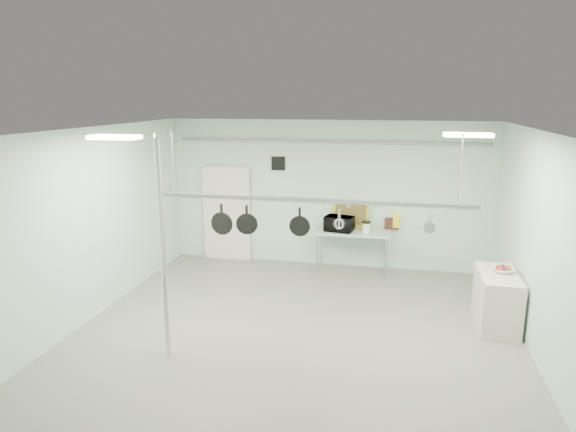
% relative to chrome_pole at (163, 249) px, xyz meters
% --- Properties ---
extents(floor, '(8.00, 8.00, 0.00)m').
position_rel_chrome_pole_xyz_m(floor, '(1.70, 0.60, -1.60)').
color(floor, gray).
rests_on(floor, ground).
extents(ceiling, '(7.00, 8.00, 0.02)m').
position_rel_chrome_pole_xyz_m(ceiling, '(1.70, 0.60, 1.59)').
color(ceiling, silver).
rests_on(ceiling, back_wall).
extents(back_wall, '(7.00, 0.02, 3.20)m').
position_rel_chrome_pole_xyz_m(back_wall, '(1.70, 4.59, 0.00)').
color(back_wall, silver).
rests_on(back_wall, floor).
extents(right_wall, '(0.02, 8.00, 3.20)m').
position_rel_chrome_pole_xyz_m(right_wall, '(5.19, 0.60, 0.00)').
color(right_wall, silver).
rests_on(right_wall, floor).
extents(door, '(1.10, 0.10, 2.20)m').
position_rel_chrome_pole_xyz_m(door, '(-0.60, 4.54, -0.55)').
color(door, silver).
rests_on(door, floor).
extents(wall_vent, '(0.30, 0.04, 0.30)m').
position_rel_chrome_pole_xyz_m(wall_vent, '(0.60, 4.57, 0.65)').
color(wall_vent, black).
rests_on(wall_vent, back_wall).
extents(conduit_pipe, '(6.60, 0.07, 0.07)m').
position_rel_chrome_pole_xyz_m(conduit_pipe, '(1.70, 4.50, 1.15)').
color(conduit_pipe, gray).
rests_on(conduit_pipe, back_wall).
extents(chrome_pole, '(0.08, 0.08, 3.20)m').
position_rel_chrome_pole_xyz_m(chrome_pole, '(0.00, 0.00, 0.00)').
color(chrome_pole, silver).
rests_on(chrome_pole, floor).
extents(prep_table, '(1.60, 0.70, 0.91)m').
position_rel_chrome_pole_xyz_m(prep_table, '(2.30, 4.20, -0.77)').
color(prep_table, '#B3D2C0').
rests_on(prep_table, floor).
extents(side_cabinet, '(0.60, 1.20, 0.90)m').
position_rel_chrome_pole_xyz_m(side_cabinet, '(4.85, 2.00, -1.15)').
color(side_cabinet, beige).
rests_on(side_cabinet, floor).
extents(pot_rack, '(4.80, 0.06, 1.00)m').
position_rel_chrome_pole_xyz_m(pot_rack, '(1.90, 0.90, 0.63)').
color(pot_rack, '#B7B7BC').
rests_on(pot_rack, ceiling).
extents(light_panel_left, '(0.65, 0.30, 0.05)m').
position_rel_chrome_pole_xyz_m(light_panel_left, '(-0.50, -0.20, 1.56)').
color(light_panel_left, white).
rests_on(light_panel_left, ceiling).
extents(light_panel_right, '(0.65, 0.30, 0.05)m').
position_rel_chrome_pole_xyz_m(light_panel_right, '(4.10, 1.20, 1.56)').
color(light_panel_right, white).
rests_on(light_panel_right, ceiling).
extents(microwave, '(0.65, 0.50, 0.32)m').
position_rel_chrome_pole_xyz_m(microwave, '(2.02, 4.13, -0.53)').
color(microwave, black).
rests_on(microwave, prep_table).
extents(coffee_canister, '(0.22, 0.22, 0.20)m').
position_rel_chrome_pole_xyz_m(coffee_canister, '(2.59, 4.12, -0.59)').
color(coffee_canister, white).
rests_on(coffee_canister, prep_table).
extents(painting_large, '(0.79, 0.17, 0.58)m').
position_rel_chrome_pole_xyz_m(painting_large, '(2.22, 4.50, -0.41)').
color(painting_large, yellow).
rests_on(painting_large, prep_table).
extents(painting_small, '(0.31, 0.11, 0.25)m').
position_rel_chrome_pole_xyz_m(painting_small, '(3.11, 4.50, -0.57)').
color(painting_small, '#361912').
rests_on(painting_small, prep_table).
extents(fruit_bowl, '(0.38, 0.38, 0.08)m').
position_rel_chrome_pole_xyz_m(fruit_bowl, '(4.92, 2.08, -0.66)').
color(fruit_bowl, white).
rests_on(fruit_bowl, side_cabinet).
extents(skillet_left, '(0.36, 0.10, 0.46)m').
position_rel_chrome_pole_xyz_m(skillet_left, '(0.56, 0.90, 0.25)').
color(skillet_left, black).
rests_on(skillet_left, pot_rack).
extents(skillet_mid, '(0.33, 0.11, 0.46)m').
position_rel_chrome_pole_xyz_m(skillet_mid, '(0.96, 0.90, 0.26)').
color(skillet_mid, black).
rests_on(skillet_mid, pot_rack).
extents(skillet_right, '(0.31, 0.06, 0.43)m').
position_rel_chrome_pole_xyz_m(skillet_right, '(1.78, 0.90, 0.27)').
color(skillet_right, black).
rests_on(skillet_right, pot_rack).
extents(whisk, '(0.15, 0.15, 0.31)m').
position_rel_chrome_pole_xyz_m(whisk, '(2.36, 0.90, 0.33)').
color(whisk, '#B8B8BD').
rests_on(whisk, pot_rack).
extents(grater, '(0.10, 0.03, 0.24)m').
position_rel_chrome_pole_xyz_m(grater, '(3.18, 0.90, 0.37)').
color(grater, '#C39117').
rests_on(grater, pot_rack).
extents(saucepan, '(0.19, 0.15, 0.30)m').
position_rel_chrome_pole_xyz_m(saucepan, '(3.64, 0.90, 0.34)').
color(saucepan, silver).
rests_on(saucepan, pot_rack).
extents(fruit_cluster, '(0.24, 0.24, 0.09)m').
position_rel_chrome_pole_xyz_m(fruit_cluster, '(4.92, 2.08, -0.62)').
color(fruit_cluster, '#A50F16').
rests_on(fruit_cluster, fruit_bowl).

